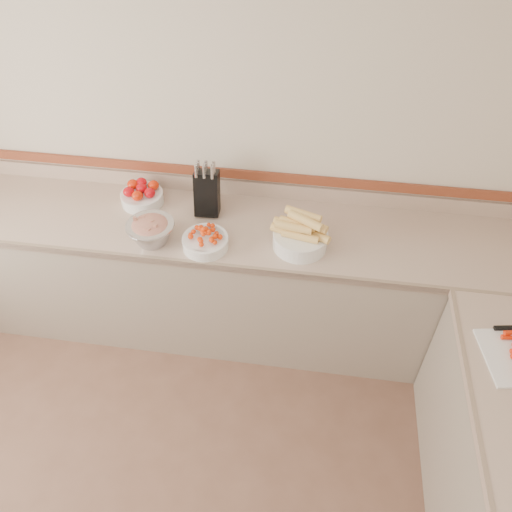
# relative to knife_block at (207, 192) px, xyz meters

# --- Properties ---
(back_wall) EXTENTS (4.00, 0.00, 4.00)m
(back_wall) POSITION_rel_knife_block_xyz_m (0.00, 0.20, 0.26)
(back_wall) COLOR beige
(back_wall) RESTS_ON ground_plane
(counter_back) EXTENTS (4.00, 0.65, 1.08)m
(counter_back) POSITION_rel_knife_block_xyz_m (0.00, -0.12, -0.58)
(counter_back) COLOR tan
(counter_back) RESTS_ON ground_plane
(knife_block) EXTENTS (0.15, 0.18, 0.34)m
(knife_block) POSITION_rel_knife_block_xyz_m (0.00, 0.00, 0.00)
(knife_block) COLOR black
(knife_block) RESTS_ON counter_back
(tomato_bowl) EXTENTS (0.26, 0.26, 0.13)m
(tomato_bowl) POSITION_rel_knife_block_xyz_m (-0.41, 0.02, -0.08)
(tomato_bowl) COLOR white
(tomato_bowl) RESTS_ON counter_back
(cherry_tomato_bowl) EXTENTS (0.26, 0.26, 0.14)m
(cherry_tomato_bowl) POSITION_rel_knife_block_xyz_m (0.05, -0.31, -0.09)
(cherry_tomato_bowl) COLOR white
(cherry_tomato_bowl) RESTS_ON counter_back
(corn_bowl) EXTENTS (0.33, 0.30, 0.22)m
(corn_bowl) POSITION_rel_knife_block_xyz_m (0.57, -0.23, -0.06)
(corn_bowl) COLOR white
(corn_bowl) RESTS_ON counter_back
(rhubarb_bowl) EXTENTS (0.27, 0.27, 0.15)m
(rhubarb_bowl) POSITION_rel_knife_block_xyz_m (-0.25, -0.31, -0.06)
(rhubarb_bowl) COLOR #B2B2BA
(rhubarb_bowl) RESTS_ON counter_back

